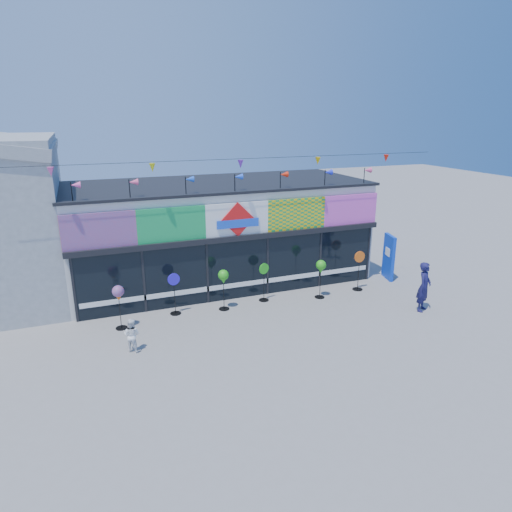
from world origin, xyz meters
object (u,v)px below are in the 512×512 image
spinner_5 (359,270)px  spinner_4 (321,268)px  spinner_1 (174,293)px  spinner_2 (223,278)px  child (132,335)px  spinner_3 (264,281)px  blue_sign (389,257)px  spinner_0 (118,294)px  adult_man (424,287)px

spinner_5 → spinner_4: bearing=-174.7°
spinner_1 → spinner_2: (1.72, -0.24, 0.41)m
spinner_4 → child: bearing=-167.2°
spinner_1 → spinner_3: (3.37, -0.01, -0.02)m
spinner_1 → spinner_5: size_ratio=0.94×
blue_sign → spinner_1: size_ratio=1.26×
blue_sign → spinner_2: 7.55m
spinner_0 → spinner_2: size_ratio=1.00×
blue_sign → spinner_3: bearing=-162.3°
spinner_1 → child: (-1.73, -2.15, -0.28)m
spinner_3 → spinner_4: size_ratio=0.98×
child → adult_man: bearing=-148.9°
spinner_4 → spinner_5: bearing=5.3°
blue_sign → adult_man: size_ratio=1.06×
spinner_4 → adult_man: (2.85, -2.38, -0.31)m
adult_man → spinner_3: bearing=116.4°
spinner_3 → adult_man: bearing=-30.2°
spinner_4 → child: size_ratio=1.46×
spinner_2 → spinner_4: 3.78m
spinner_4 → child: 7.43m
spinner_0 → spinner_3: 5.31m
spinner_0 → child: bearing=-84.0°
blue_sign → spinner_5: size_ratio=1.18×
spinner_3 → adult_man: size_ratio=0.82×
spinner_5 → spinner_3: bearing=175.1°
child → spinner_4: bearing=-131.9°
spinner_2 → blue_sign: bearing=4.5°
blue_sign → spinner_2: bearing=-161.2°
spinner_0 → spinner_4: size_ratio=1.00×
spinner_2 → spinner_1: bearing=171.9°
spinner_0 → adult_man: size_ratio=0.83×
spinner_5 → child: size_ratio=1.56×
spinner_1 → spinner_5: (7.31, -0.34, 0.05)m
spinner_2 → adult_man: bearing=-21.8°
spinner_0 → spinner_5: bearing=0.9°
spinner_0 → blue_sign: bearing=4.3°
spinner_0 → spinner_2: spinner_2 is taller
spinner_3 → child: bearing=-157.2°
spinner_3 → spinner_5: (3.94, -0.34, 0.07)m
blue_sign → spinner_1: bearing=-163.6°
spinner_2 → spinner_4: bearing=-4.1°
adult_man → spinner_1: bearing=127.5°
blue_sign → spinner_5: (-1.93, -0.69, -0.11)m
adult_man → child: 10.10m
spinner_0 → adult_man: bearing=-13.2°
spinner_2 → spinner_4: spinner_4 is taller
spinner_1 → adult_man: (8.34, -2.90, 0.10)m
blue_sign → spinner_5: blue_sign is taller
spinner_5 → spinner_0: bearing=-179.1°
spinner_1 → spinner_2: bearing=-8.1°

